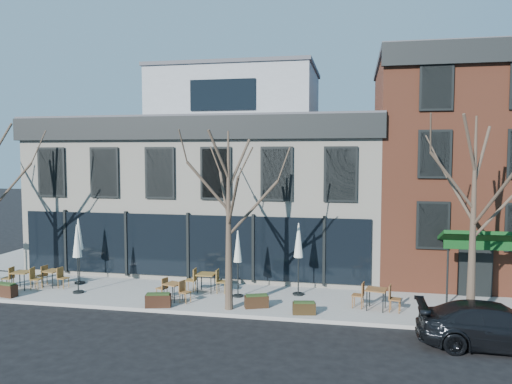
# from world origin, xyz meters

# --- Properties ---
(ground) EXTENTS (120.00, 120.00, 0.00)m
(ground) POSITION_xyz_m (0.00, 0.00, 0.00)
(ground) COLOR black
(ground) RESTS_ON ground
(sidewalk_front) EXTENTS (33.50, 4.70, 0.15)m
(sidewalk_front) POSITION_xyz_m (3.25, -2.15, 0.07)
(sidewalk_front) COLOR gray
(sidewalk_front) RESTS_ON ground
(sidewalk_side) EXTENTS (4.50, 12.00, 0.15)m
(sidewalk_side) POSITION_xyz_m (-11.25, 6.00, 0.07)
(sidewalk_side) COLOR gray
(sidewalk_side) RESTS_ON ground
(corner_building) EXTENTS (18.39, 10.39, 11.10)m
(corner_building) POSITION_xyz_m (0.07, 5.07, 4.72)
(corner_building) COLOR beige
(corner_building) RESTS_ON ground
(red_brick_building) EXTENTS (8.20, 11.78, 11.18)m
(red_brick_building) POSITION_xyz_m (13.00, 4.98, 5.64)
(red_brick_building) COLOR brown
(red_brick_building) RESTS_ON ground
(tree_mid) EXTENTS (3.50, 3.55, 7.04)m
(tree_mid) POSITION_xyz_m (3.01, -3.90, 3.79)
(tree_mid) COLOR #382B21
(tree_mid) RESTS_ON sidewalk_front
(tree_right) EXTENTS (3.72, 3.77, 7.48)m
(tree_right) POSITION_xyz_m (12.01, -3.90, 4.02)
(tree_right) COLOR #382B21
(tree_right) RESTS_ON sidewalk_front
(parked_sedan) EXTENTS (4.98, 2.03, 1.44)m
(parked_sedan) POSITION_xyz_m (12.40, -5.76, 0.72)
(parked_sedan) COLOR black
(parked_sedan) RESTS_ON ground
(cafe_set_0) EXTENTS (1.90, 0.80, 0.99)m
(cafe_set_0) POSITION_xyz_m (-7.00, -2.87, 0.66)
(cafe_set_0) COLOR brown
(cafe_set_0) RESTS_ON sidewalk_front
(cafe_set_1) EXTENTS (1.82, 0.84, 0.93)m
(cafe_set_1) POSITION_xyz_m (-5.91, -2.20, 0.63)
(cafe_set_1) COLOR brown
(cafe_set_1) RESTS_ON sidewalk_front
(cafe_set_2) EXTENTS (1.74, 0.96, 0.90)m
(cafe_set_2) POSITION_xyz_m (0.42, -3.22, 0.61)
(cafe_set_2) COLOR brown
(cafe_set_2) RESTS_ON sidewalk_front
(cafe_set_3) EXTENTS (1.94, 0.79, 1.02)m
(cafe_set_3) POSITION_xyz_m (1.39, -1.70, 0.68)
(cafe_set_3) COLOR brown
(cafe_set_3) RESTS_ON sidewalk_front
(cafe_set_5) EXTENTS (1.99, 0.92, 1.02)m
(cafe_set_5) POSITION_xyz_m (8.73, -2.84, 0.68)
(cafe_set_5) COLOR brown
(cafe_set_5) RESTS_ON sidewalk_front
(umbrella_0) EXTENTS (0.50, 0.50, 3.11)m
(umbrella_0) POSITION_xyz_m (-4.96, -1.45, 2.35)
(umbrella_0) COLOR black
(umbrella_0) RESTS_ON sidewalk_front
(umbrella_1) EXTENTS (0.49, 0.49, 3.05)m
(umbrella_1) POSITION_xyz_m (-4.15, -2.93, 2.30)
(umbrella_1) COLOR black
(umbrella_1) RESTS_ON sidewalk_front
(umbrella_3) EXTENTS (0.46, 0.46, 2.88)m
(umbrella_3) POSITION_xyz_m (2.95, -2.13, 2.18)
(umbrella_3) COLOR black
(umbrella_3) RESTS_ON sidewalk_front
(umbrella_4) EXTENTS (0.51, 0.51, 3.16)m
(umbrella_4) POSITION_xyz_m (5.47, -1.34, 2.38)
(umbrella_4) COLOR black
(umbrella_4) RESTS_ON sidewalk_front
(planter_0) EXTENTS (1.10, 0.56, 0.59)m
(planter_0) POSITION_xyz_m (-6.95, -4.07, 0.44)
(planter_0) COLOR black
(planter_0) RESTS_ON sidewalk_front
(planter_1) EXTENTS (1.08, 0.65, 0.57)m
(planter_1) POSITION_xyz_m (0.14, -4.20, 0.43)
(planter_1) COLOR black
(planter_1) RESTS_ON sidewalk_front
(planter_2) EXTENTS (1.02, 0.70, 0.53)m
(planter_2) POSITION_xyz_m (4.04, -3.50, 0.41)
(planter_2) COLOR black
(planter_2) RESTS_ON sidewalk_front
(planter_3) EXTENTS (0.93, 0.50, 0.49)m
(planter_3) POSITION_xyz_m (5.99, -3.96, 0.40)
(planter_3) COLOR black
(planter_3) RESTS_ON sidewalk_front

